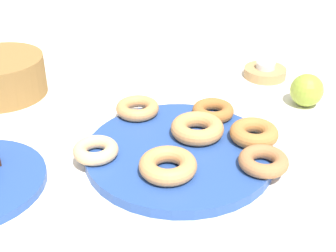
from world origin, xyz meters
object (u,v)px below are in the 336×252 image
object	(u,v)px
donut_6	(96,150)
apple	(307,90)
donut_1	(137,108)
donut_4	(168,165)
donut_plate	(179,153)
tealight	(266,65)
donut_3	(263,161)
donut_5	(213,111)
basket	(1,76)
donut_2	(197,128)
candle_holder	(265,73)
donut_0	(254,133)

from	to	relation	value
donut_6	apple	xyz separation A→B (m)	(0.44, -0.10, 0.00)
donut_1	donut_4	world-z (taller)	donut_4
donut_plate	apple	xyz separation A→B (m)	(0.32, -0.02, 0.02)
tealight	donut_plate	bearing A→B (deg)	-162.15
apple	donut_3	bearing A→B (deg)	-158.28
donut_5	basket	xyz separation A→B (m)	(-0.25, 0.38, 0.01)
donut_1	basket	bearing A→B (deg)	117.56
tealight	basket	size ratio (longest dim) A/B	0.23
donut_4	donut_5	bearing A→B (deg)	24.52
donut_1	donut_6	size ratio (longest dim) A/B	1.10
donut_plate	apple	bearing A→B (deg)	-4.28
donut_2	apple	size ratio (longest dim) A/B	1.40
candle_holder	tealight	bearing A→B (deg)	0.00
donut_4	donut_6	size ratio (longest dim) A/B	1.22
donut_1	apple	bearing A→B (deg)	-28.68
donut_3	apple	world-z (taller)	apple
donut_3	donut_4	xyz separation A→B (m)	(-0.12, 0.09, 0.00)
donut_1	donut_plate	bearing A→B (deg)	-97.41
donut_2	candle_holder	world-z (taller)	donut_2
donut_plate	donut_3	xyz separation A→B (m)	(0.06, -0.13, 0.02)
donut_plate	tealight	xyz separation A→B (m)	(0.37, 0.12, 0.02)
donut_plate	donut_3	distance (m)	0.14
donut_5	apple	size ratio (longest dim) A/B	1.17
candle_holder	apple	distance (m)	0.15
donut_5	donut_6	xyz separation A→B (m)	(-0.24, 0.03, -0.00)
donut_3	donut_0	bearing A→B (deg)	51.33
donut_6	apple	distance (m)	0.45
donut_0	donut_6	world-z (taller)	donut_0
donut_3	candle_holder	bearing A→B (deg)	39.04
donut_4	tealight	size ratio (longest dim) A/B	2.12
donut_5	candle_holder	distance (m)	0.26
donut_5	tealight	bearing A→B (deg)	17.14
donut_4	donut_6	xyz separation A→B (m)	(-0.06, 0.11, -0.00)
donut_1	tealight	distance (m)	0.35
donut_plate	donut_0	size ratio (longest dim) A/B	3.81
donut_2	basket	bearing A→B (deg)	113.59
tealight	donut_2	bearing A→B (deg)	-161.29
donut_0	apple	distance (m)	0.21
donut_plate	donut_3	world-z (taller)	donut_3
donut_5	donut_0	bearing A→B (deg)	-93.15
donut_2	apple	distance (m)	0.27
donut_5	donut_6	bearing A→B (deg)	173.10
donut_0	candle_holder	distance (m)	0.31
donut_0	donut_5	size ratio (longest dim) A/B	1.07
apple	donut_4	bearing A→B (deg)	-177.60
basket	apple	distance (m)	0.63
donut_1	apple	size ratio (longest dim) A/B	1.22
donut_4	tealight	xyz separation A→B (m)	(0.42, 0.16, -0.00)
donut_2	donut_3	xyz separation A→B (m)	(0.01, -0.14, -0.00)
donut_1	donut_4	size ratio (longest dim) A/B	0.90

